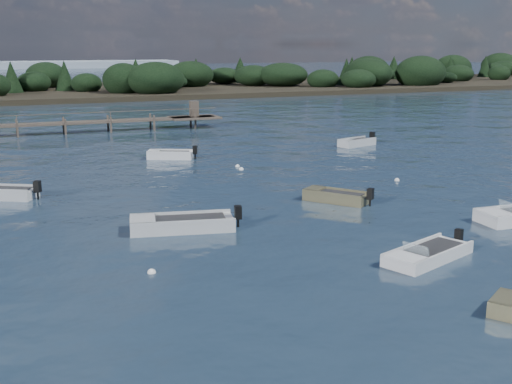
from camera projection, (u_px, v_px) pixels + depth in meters
name	position (u px, v px, depth m)	size (l,w,h in m)	color
ground	(132.00, 117.00, 75.55)	(400.00, 400.00, 0.00)	#182738
tender_far_grey_b	(357.00, 144.00, 54.03)	(3.86, 2.26, 1.30)	#B1B6B8
dinghy_extra_a	(336.00, 198.00, 34.88)	(3.13, 3.60, 1.23)	brown
tender_far_white	(170.00, 156.00, 47.95)	(3.69, 2.58, 1.27)	silver
tender_far_grey	(3.00, 195.00, 35.69)	(3.98, 3.11, 1.32)	#B1B6B8
dinghy_mid_white_a	(428.00, 256.00, 25.49)	(4.57, 2.98, 1.06)	silver
dinghy_mid_grey	(182.00, 226.00, 29.56)	(5.25, 2.70, 1.30)	#B1B6B8
buoy_c	(152.00, 273.00, 24.02)	(0.32, 0.32, 0.32)	white
buoy_e	(238.00, 167.00, 44.88)	(0.32, 0.32, 0.32)	white
buoy_extra_a	(241.00, 169.00, 43.85)	(0.32, 0.32, 0.32)	white
buoy_extra_b	(397.00, 180.00, 40.31)	(0.32, 0.32, 0.32)	white
far_headland	(221.00, 79.00, 120.40)	(190.00, 40.00, 5.80)	black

